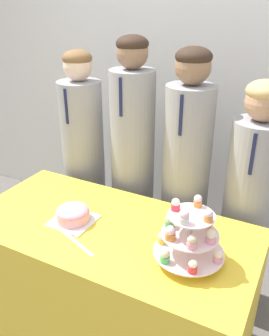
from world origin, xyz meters
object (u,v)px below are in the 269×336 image
object	(u,v)px
cake_knife	(72,238)
student_1	(133,171)
round_cake	(73,214)
student_3	(248,210)
student_0	(84,167)
cupcake_stand	(189,235)
student_2	(185,186)

from	to	relation	value
cake_knife	student_1	xyz separation A→B (m)	(-0.06, 0.74, 0.03)
round_cake	student_3	distance (m)	0.99
round_cake	student_0	distance (m)	0.71
cupcake_stand	student_1	size ratio (longest dim) A/B	0.19
round_cake	student_1	distance (m)	0.61
cupcake_stand	student_3	world-z (taller)	student_3
round_cake	cake_knife	bearing A→B (deg)	-56.94
cake_knife	student_1	distance (m)	0.74
student_1	round_cake	bearing A→B (deg)	-92.22
student_0	student_2	distance (m)	0.75
round_cake	cake_knife	xyz separation A→B (m)	(0.08, -0.12, -0.04)
cake_knife	student_3	world-z (taller)	student_3
student_3	student_2	bearing A→B (deg)	180.00
round_cake	student_1	bearing A→B (deg)	87.78
student_1	student_2	world-z (taller)	student_1
student_1	student_2	distance (m)	0.36
student_0	student_3	distance (m)	1.13
cupcake_stand	student_0	distance (m)	1.18
round_cake	student_2	size ratio (longest dim) A/B	0.13
student_2	student_1	bearing A→B (deg)	180.00
round_cake	cake_knife	world-z (taller)	round_cake
student_2	round_cake	bearing A→B (deg)	-122.23
cake_knife	student_2	xyz separation A→B (m)	(0.30, 0.74, 0.02)
round_cake	cupcake_stand	bearing A→B (deg)	-1.26
student_0	student_3	bearing A→B (deg)	-0.00
round_cake	student_2	bearing A→B (deg)	57.77
cupcake_stand	student_2	size ratio (longest dim) A/B	0.20
round_cake	student_0	bearing A→B (deg)	120.57
cupcake_stand	student_0	size ratio (longest dim) A/B	0.21
student_0	student_3	size ratio (longest dim) A/B	1.05
student_1	student_3	distance (m)	0.75
cake_knife	student_1	bearing A→B (deg)	114.75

